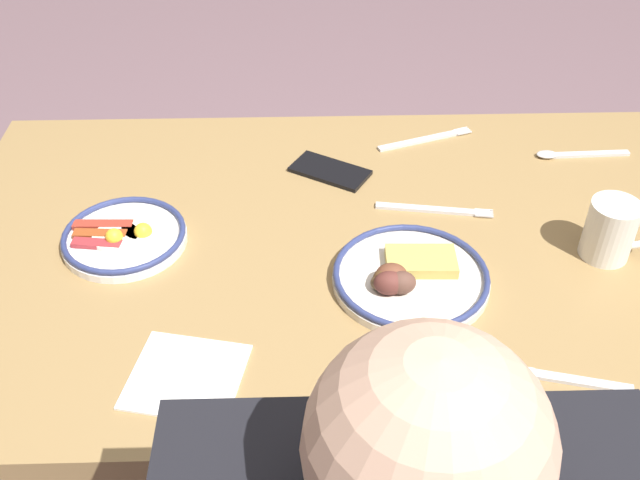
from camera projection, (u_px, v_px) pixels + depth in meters
dining_table at (353, 270)px, 1.27m from camera, size 1.38×0.83×0.72m
plate_near_main at (124, 236)px, 1.22m from camera, size 0.21×0.21×0.04m
plate_center_pancakes at (409, 276)px, 1.14m from camera, size 0.24×0.24×0.05m
coffee_mug at (612, 229)px, 1.17m from camera, size 0.11×0.08×0.10m
cell_phone at (330, 171)px, 1.39m from camera, size 0.16×0.14×0.01m
paper_napkin at (186, 376)px, 1.00m from camera, size 0.18×0.17×0.00m
fork_near at (426, 139)px, 1.48m from camera, size 0.20×0.08×0.01m
fork_far at (435, 210)px, 1.29m from camera, size 0.20×0.05×0.01m
butter_knife at (549, 376)px, 1.00m from camera, size 0.22×0.07×0.01m
tea_spoon at (569, 154)px, 1.43m from camera, size 0.18×0.03×0.01m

